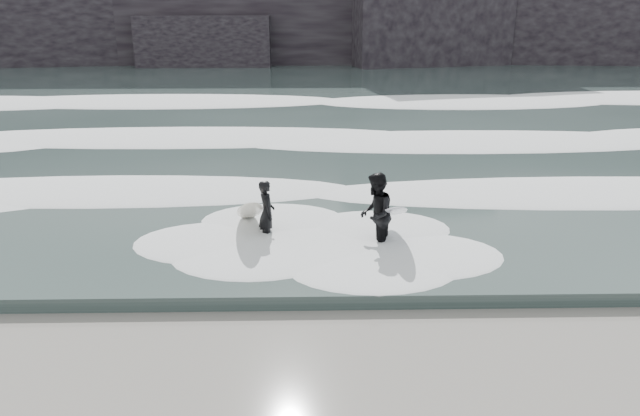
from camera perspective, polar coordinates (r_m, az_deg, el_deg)
The scene contains 8 objects.
ground at distance 9.29m, azimuth 1.04°, elevation -18.27°, with size 120.00×120.00×0.00m, color #785F53.
sea at distance 36.79m, azimuth -0.76°, elevation 10.55°, with size 90.00×52.00×0.30m, color #334340.
headland at distance 53.38m, azimuth -0.96°, elevation 18.45°, with size 70.00×9.00×10.00m, color black.
foam_near at distance 17.20m, azimuth -0.13°, elevation 1.38°, with size 60.00×3.20×0.20m, color white.
foam_mid at distance 23.95m, azimuth -0.46°, elevation 6.54°, with size 60.00×4.00×0.24m, color white.
foam_far at distance 32.79m, azimuth -0.69°, elevation 10.02°, with size 60.00×4.80×0.30m, color white.
surfer_left at distance 14.59m, azimuth -5.39°, elevation -0.38°, with size 1.10×2.11×1.56m.
surfer_right at distance 13.97m, azimuth 5.23°, elevation -0.56°, with size 1.16×1.82×1.90m.
Camera 1 is at (-0.32, -7.38, 5.65)m, focal length 35.00 mm.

